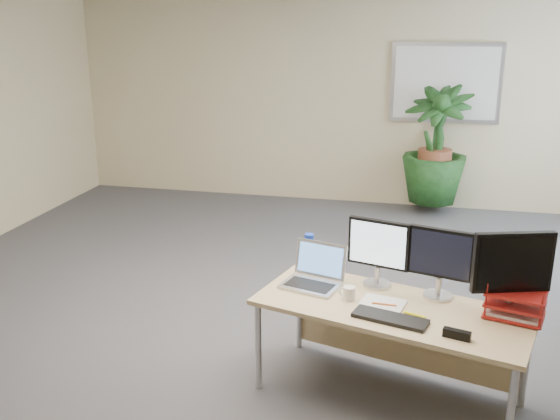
% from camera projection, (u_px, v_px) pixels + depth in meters
% --- Properties ---
extents(floor, '(8.00, 8.00, 0.00)m').
position_uv_depth(floor, '(270.00, 353.00, 4.46)').
color(floor, '#434247').
rests_on(floor, ground).
extents(back_wall, '(7.00, 0.04, 2.70)m').
position_uv_depth(back_wall, '(345.00, 97.00, 7.79)').
color(back_wall, '#CEB891').
rests_on(back_wall, floor).
extents(whiteboard, '(1.30, 0.04, 0.95)m').
position_uv_depth(whiteboard, '(446.00, 83.00, 7.44)').
color(whiteboard, '#ACACB1').
rests_on(whiteboard, back_wall).
extents(desk, '(1.76, 1.10, 0.63)m').
position_uv_depth(desk, '(395.00, 320.00, 3.89)').
color(desk, tan).
rests_on(desk, floor).
extents(floor_plant, '(1.09, 1.09, 1.50)m').
position_uv_depth(floor_plant, '(435.00, 153.00, 7.44)').
color(floor_plant, '#133413').
rests_on(floor_plant, floor).
extents(monitor_left, '(0.40, 0.18, 0.45)m').
position_uv_depth(monitor_left, '(378.00, 249.00, 3.99)').
color(monitor_left, '#BCBCC1').
rests_on(monitor_left, desk).
extents(monitor_right, '(0.40, 0.18, 0.45)m').
position_uv_depth(monitor_right, '(441.00, 259.00, 3.83)').
color(monitor_right, '#BCBCC1').
rests_on(monitor_right, desk).
extents(monitor_dark, '(0.46, 0.21, 0.52)m').
position_uv_depth(monitor_dark, '(512.00, 269.00, 3.57)').
color(monitor_dark, '#BCBCC1').
rests_on(monitor_dark, desk).
extents(laptop, '(0.43, 0.40, 0.26)m').
position_uv_depth(laptop, '(314.00, 275.00, 4.08)').
color(laptop, '#BABABE').
rests_on(laptop, desk).
extents(keyboard, '(0.46, 0.25, 0.02)m').
position_uv_depth(keyboard, '(390.00, 318.00, 3.60)').
color(keyboard, black).
rests_on(keyboard, desk).
extents(coffee_mug, '(0.11, 0.07, 0.08)m').
position_uv_depth(coffee_mug, '(349.00, 293.00, 3.86)').
color(coffee_mug, white).
rests_on(coffee_mug, desk).
extents(spiral_notebook, '(0.30, 0.25, 0.01)m').
position_uv_depth(spiral_notebook, '(383.00, 303.00, 3.80)').
color(spiral_notebook, silver).
rests_on(spiral_notebook, desk).
extents(orange_pen, '(0.15, 0.02, 0.01)m').
position_uv_depth(orange_pen, '(384.00, 304.00, 3.77)').
color(orange_pen, '#D75B17').
rests_on(orange_pen, spiral_notebook).
extents(yellow_highlighter, '(0.13, 0.06, 0.02)m').
position_uv_depth(yellow_highlighter, '(415.00, 315.00, 3.65)').
color(yellow_highlighter, '#F7F31A').
rests_on(yellow_highlighter, desk).
extents(water_bottle, '(0.07, 0.07, 0.27)m').
position_uv_depth(water_bottle, '(309.00, 253.00, 4.27)').
color(water_bottle, '#B2BFD1').
rests_on(water_bottle, desk).
extents(letter_tray, '(0.38, 0.33, 0.15)m').
position_uv_depth(letter_tray, '(515.00, 306.00, 3.63)').
color(letter_tray, maroon).
rests_on(letter_tray, desk).
extents(stapler, '(0.15, 0.08, 0.05)m').
position_uv_depth(stapler, '(457.00, 334.00, 3.39)').
color(stapler, black).
rests_on(stapler, desk).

